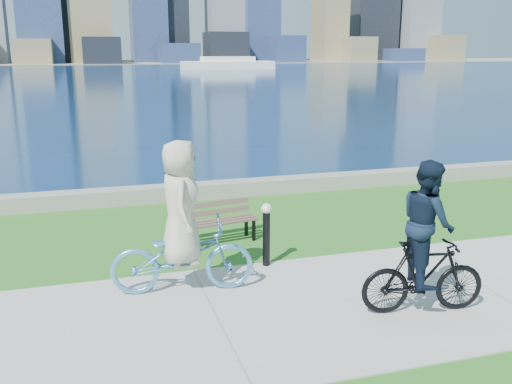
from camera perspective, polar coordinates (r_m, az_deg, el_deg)
ground at (r=9.28m, az=21.32°, el=-8.63°), size 320.00×320.00×0.00m
concrete_path at (r=9.27m, az=21.32°, el=-8.57°), size 80.00×3.50×0.02m
seawall at (r=14.34m, az=6.22°, el=0.97°), size 90.00×0.50×0.35m
bay_water at (r=78.91m, az=-12.96°, el=11.42°), size 320.00×131.00×0.01m
far_shore at (r=136.80m, az=-14.74°, el=12.40°), size 320.00×30.00×0.12m
ferry_far at (r=94.21m, az=-2.85°, el=12.67°), size 14.79×4.23×2.01m
park_bench at (r=10.36m, az=-3.84°, el=-2.67°), size 1.46×0.72×0.72m
bollard_lamp at (r=9.14m, az=1.04°, el=-3.89°), size 0.17×0.17×1.06m
cyclist_woman at (r=8.18m, az=-7.46°, el=-4.48°), size 0.97×2.12×2.21m
cyclist_man at (r=7.78m, az=16.57°, el=-5.60°), size 0.76×1.72×2.07m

